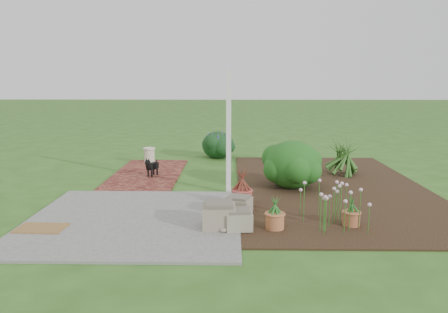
{
  "coord_description": "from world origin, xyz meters",
  "views": [
    {
      "loc": [
        0.37,
        -8.68,
        2.33
      ],
      "look_at": [
        0.2,
        0.4,
        0.7
      ],
      "focal_mm": 35.0,
      "sensor_mm": 36.0,
      "label": 1
    }
  ],
  "objects_px": {
    "stone_trough_near": "(239,220)",
    "evergreen_shrub": "(293,163)",
    "black_dog": "(152,166)",
    "cream_ceramic_urn": "(149,155)"
  },
  "relations": [
    {
      "from": "black_dog",
      "to": "stone_trough_near",
      "type": "bearing_deg",
      "value": -38.17
    },
    {
      "from": "black_dog",
      "to": "evergreen_shrub",
      "type": "bearing_deg",
      "value": 6.56
    },
    {
      "from": "black_dog",
      "to": "evergreen_shrub",
      "type": "relative_size",
      "value": 0.38
    },
    {
      "from": "stone_trough_near",
      "to": "black_dog",
      "type": "xyz_separation_m",
      "value": [
        -2.01,
        3.62,
        0.12
      ]
    },
    {
      "from": "stone_trough_near",
      "to": "cream_ceramic_urn",
      "type": "distance_m",
      "value": 5.89
    },
    {
      "from": "stone_trough_near",
      "to": "black_dog",
      "type": "distance_m",
      "value": 4.15
    },
    {
      "from": "evergreen_shrub",
      "to": "cream_ceramic_urn",
      "type": "bearing_deg",
      "value": 143.15
    },
    {
      "from": "black_dog",
      "to": "evergreen_shrub",
      "type": "distance_m",
      "value": 3.34
    },
    {
      "from": "black_dog",
      "to": "cream_ceramic_urn",
      "type": "distance_m",
      "value": 1.79
    },
    {
      "from": "stone_trough_near",
      "to": "evergreen_shrub",
      "type": "bearing_deg",
      "value": 66.33
    }
  ]
}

